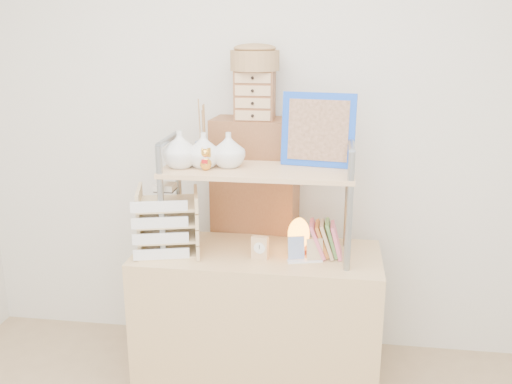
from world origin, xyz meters
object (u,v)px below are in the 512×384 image
salt_lamp (299,235)px  cabinet (255,239)px  desk (257,321)px  letter_tray (167,225)px

salt_lamp → cabinet: bearing=127.9°
salt_lamp → desk: bearing=-169.8°
letter_tray → salt_lamp: size_ratio=1.97×
cabinet → salt_lamp: 0.45m
desk → cabinet: (-0.06, 0.37, 0.30)m
letter_tray → desk: bearing=6.6°
desk → letter_tray: (-0.44, -0.05, 0.51)m
cabinet → salt_lamp: size_ratio=7.68×
cabinet → letter_tray: cabinet is taller
cabinet → salt_lamp: (0.26, -0.33, 0.16)m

